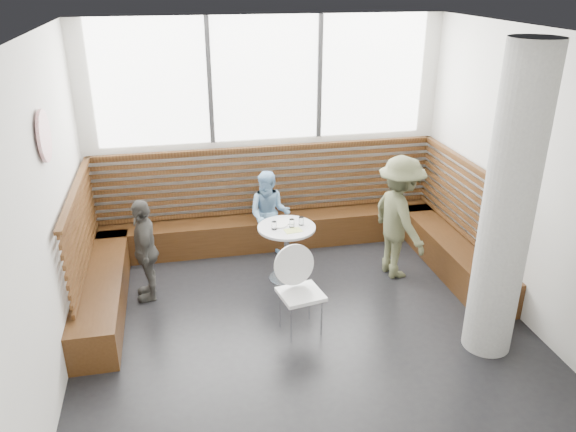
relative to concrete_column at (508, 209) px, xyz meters
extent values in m
cube|color=silver|center=(-1.85, 0.60, 0.00)|extent=(5.00, 5.00, 3.20)
cube|color=black|center=(-1.85, 0.60, -1.60)|extent=(5.00, 5.00, 0.01)
cube|color=white|center=(-1.85, 0.60, 1.60)|extent=(5.00, 5.00, 0.01)
cube|color=white|center=(-1.85, 3.08, 0.77)|extent=(4.50, 0.02, 1.65)
cube|color=#3F3F42|center=(-2.60, 3.06, 0.77)|extent=(0.06, 0.04, 1.65)
cube|color=#3F3F42|center=(-1.10, 3.06, 0.77)|extent=(0.06, 0.04, 1.65)
cube|color=#39210E|center=(-1.85, 2.85, -1.38)|extent=(5.00, 0.50, 0.45)
cube|color=#39210E|center=(-4.10, 1.85, -1.38)|extent=(0.50, 2.50, 0.45)
cube|color=#39210E|center=(0.40, 1.85, -1.38)|extent=(0.50, 2.50, 0.45)
cube|color=#3E230F|center=(-1.85, 3.02, -0.65)|extent=(4.88, 0.08, 0.98)
cube|color=#3E230F|center=(-4.27, 1.85, -0.65)|extent=(0.08, 2.38, 0.98)
cube|color=#3E230F|center=(0.57, 1.85, -0.65)|extent=(0.08, 2.38, 0.98)
cylinder|color=gray|center=(0.00, 0.00, 0.00)|extent=(0.50, 0.50, 3.20)
cylinder|color=white|center=(-4.31, 1.00, 0.70)|extent=(0.03, 0.50, 0.50)
cylinder|color=silver|center=(-1.82, 1.82, -1.59)|extent=(0.46, 0.46, 0.03)
cylinder|color=silver|center=(-1.82, 1.82, -1.22)|extent=(0.07, 0.07, 0.72)
cylinder|color=#B7B7BA|center=(-1.82, 1.82, -0.86)|extent=(0.74, 0.74, 0.03)
cube|color=white|center=(-1.91, 0.65, -1.12)|extent=(0.45, 0.43, 0.04)
cylinder|color=white|center=(-1.91, 0.84, -0.85)|extent=(0.47, 0.11, 0.47)
cylinder|color=silver|center=(-2.09, 0.49, -1.37)|extent=(0.02, 0.02, 0.46)
cylinder|color=silver|center=(-1.72, 0.49, -1.37)|extent=(0.02, 0.02, 0.46)
cylinder|color=silver|center=(-2.09, 0.81, -1.37)|extent=(0.02, 0.02, 0.46)
cylinder|color=silver|center=(-1.72, 0.81, -1.37)|extent=(0.02, 0.02, 0.46)
imported|color=#565A3C|center=(-0.37, 1.67, -0.79)|extent=(0.75, 1.13, 1.63)
imported|color=#82B4E1|center=(-1.91, 2.58, -0.99)|extent=(0.71, 0.62, 1.23)
imported|color=#484641|center=(-3.57, 1.76, -0.96)|extent=(0.34, 0.76, 1.29)
cylinder|color=white|center=(-1.90, 1.88, -0.84)|extent=(0.21, 0.21, 0.01)
cylinder|color=white|center=(-1.79, 1.97, -0.84)|extent=(0.20, 0.20, 0.01)
cylinder|color=white|center=(-1.99, 1.78, -0.79)|extent=(0.07, 0.07, 0.10)
cylinder|color=white|center=(-1.76, 1.80, -0.79)|extent=(0.07, 0.07, 0.11)
cylinder|color=white|center=(-1.63, 1.84, -0.79)|extent=(0.07, 0.07, 0.11)
cube|color=#A5C64C|center=(-1.77, 1.69, -0.84)|extent=(0.23, 0.18, 0.00)
camera|label=1|loc=(-3.12, -4.46, 2.12)|focal=35.00mm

